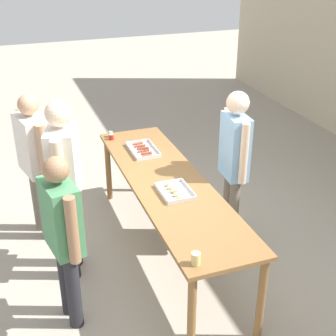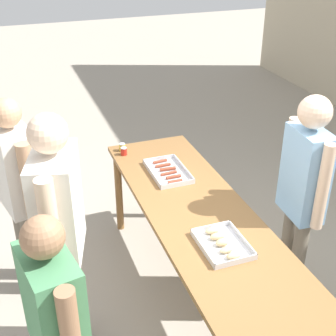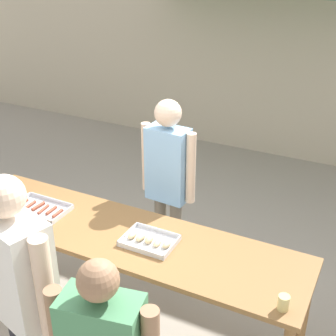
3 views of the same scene
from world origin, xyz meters
name	(u,v)px [view 2 (image 2 of 3)]	position (x,y,z in m)	size (l,w,h in m)	color
ground_plane	(204,317)	(0.00, 0.00, 0.00)	(24.00, 24.00, 0.00)	#A39989
serving_table	(209,235)	(0.00, 0.00, 0.81)	(2.93, 0.75, 0.90)	brown
food_tray_sausages	(168,172)	(-0.79, -0.02, 0.91)	(0.48, 0.29, 0.04)	silver
food_tray_buns	(222,244)	(0.25, -0.02, 0.92)	(0.39, 0.30, 0.06)	silver
condiment_jar_mustard	(122,147)	(-1.34, -0.27, 0.94)	(0.06, 0.06, 0.07)	gold
condiment_jar_ketchup	(124,151)	(-1.25, -0.28, 0.94)	(0.06, 0.06, 0.07)	#B22319
person_server_behind_table	(303,187)	(0.04, 0.72, 1.09)	(0.53, 0.23, 1.78)	#756B5B
person_customer_holding_hotdog	(19,184)	(-0.89, -1.21, 0.99)	(0.68, 0.37, 1.68)	#756B5B
person_customer_with_cup	(56,324)	(0.61, -1.14, 0.96)	(0.60, 0.30, 1.62)	#232328
person_customer_waiting_in_line	(60,224)	(-0.08, -1.01, 1.10)	(0.66, 0.37, 1.85)	#232328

